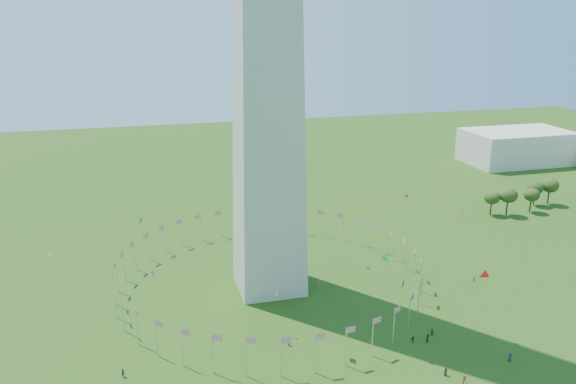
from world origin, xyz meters
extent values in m
cylinder|color=silver|center=(40.00, 50.00, 4.50)|extent=(0.24, 0.24, 9.00)
cylinder|color=silver|center=(39.39, 56.95, 4.50)|extent=(0.24, 0.24, 9.00)
cylinder|color=silver|center=(37.59, 63.68, 4.50)|extent=(0.24, 0.24, 9.00)
cylinder|color=silver|center=(34.64, 70.00, 4.50)|extent=(0.24, 0.24, 9.00)
cylinder|color=silver|center=(30.64, 75.71, 4.50)|extent=(0.24, 0.24, 9.00)
cylinder|color=silver|center=(25.71, 80.64, 4.50)|extent=(0.24, 0.24, 9.00)
cylinder|color=silver|center=(20.00, 84.64, 4.50)|extent=(0.24, 0.24, 9.00)
cylinder|color=silver|center=(13.68, 87.59, 4.50)|extent=(0.24, 0.24, 9.00)
cylinder|color=silver|center=(6.95, 89.39, 4.50)|extent=(0.24, 0.24, 9.00)
cylinder|color=silver|center=(0.00, 90.00, 4.50)|extent=(0.24, 0.24, 9.00)
cylinder|color=silver|center=(-6.95, 89.39, 4.50)|extent=(0.24, 0.24, 9.00)
cylinder|color=silver|center=(-13.68, 87.59, 4.50)|extent=(0.24, 0.24, 9.00)
cylinder|color=silver|center=(-20.00, 84.64, 4.50)|extent=(0.24, 0.24, 9.00)
cylinder|color=silver|center=(-25.71, 80.64, 4.50)|extent=(0.24, 0.24, 9.00)
cylinder|color=silver|center=(-30.64, 75.71, 4.50)|extent=(0.24, 0.24, 9.00)
cylinder|color=silver|center=(-34.64, 70.00, 4.50)|extent=(0.24, 0.24, 9.00)
cylinder|color=silver|center=(-37.59, 63.68, 4.50)|extent=(0.24, 0.24, 9.00)
cylinder|color=silver|center=(-39.39, 56.95, 4.50)|extent=(0.24, 0.24, 9.00)
cylinder|color=silver|center=(-40.00, 50.00, 4.50)|extent=(0.24, 0.24, 9.00)
cylinder|color=silver|center=(-39.39, 43.05, 4.50)|extent=(0.24, 0.24, 9.00)
cylinder|color=silver|center=(-37.59, 36.32, 4.50)|extent=(0.24, 0.24, 9.00)
cylinder|color=silver|center=(-34.64, 30.00, 4.50)|extent=(0.24, 0.24, 9.00)
cylinder|color=silver|center=(-30.64, 24.29, 4.50)|extent=(0.24, 0.24, 9.00)
cylinder|color=silver|center=(-25.71, 19.36, 4.50)|extent=(0.24, 0.24, 9.00)
cylinder|color=silver|center=(-20.00, 15.36, 4.50)|extent=(0.24, 0.24, 9.00)
cylinder|color=silver|center=(-13.68, 12.41, 4.50)|extent=(0.24, 0.24, 9.00)
cylinder|color=silver|center=(-6.95, 10.61, 4.50)|extent=(0.24, 0.24, 9.00)
cylinder|color=silver|center=(0.00, 10.00, 4.50)|extent=(0.24, 0.24, 9.00)
cylinder|color=silver|center=(6.95, 10.61, 4.50)|extent=(0.24, 0.24, 9.00)
cylinder|color=silver|center=(13.68, 12.41, 4.50)|extent=(0.24, 0.24, 9.00)
cylinder|color=silver|center=(20.00, 15.36, 4.50)|extent=(0.24, 0.24, 9.00)
cylinder|color=silver|center=(25.71, 19.36, 4.50)|extent=(0.24, 0.24, 9.00)
cylinder|color=silver|center=(30.64, 24.29, 4.50)|extent=(0.24, 0.24, 9.00)
cylinder|color=silver|center=(34.64, 30.00, 4.50)|extent=(0.24, 0.24, 9.00)
cylinder|color=silver|center=(37.59, 36.32, 4.50)|extent=(0.24, 0.24, 9.00)
cylinder|color=silver|center=(39.39, 43.05, 4.50)|extent=(0.24, 0.24, 9.00)
cube|color=beige|center=(150.00, 150.00, 8.00)|extent=(50.00, 30.00, 16.00)
imported|color=#331849|center=(-2.39, 20.85, 0.87)|extent=(1.07, 1.20, 1.74)
imported|color=#1C2743|center=(41.24, 3.23, 0.90)|extent=(0.99, 1.07, 1.81)
imported|color=#252525|center=(25.43, 2.22, 0.88)|extent=(0.90, 0.65, 1.77)
imported|color=#282828|center=(-37.76, 18.72, 0.99)|extent=(0.80, 0.86, 1.98)
imported|color=#5D1519|center=(27.48, -1.37, 1.00)|extent=(1.45, 1.40, 1.99)
imported|color=#331746|center=(24.68, 15.00, 0.82)|extent=(1.09, 0.86, 1.63)
imported|color=#282828|center=(28.00, 14.20, 0.99)|extent=(1.15, 1.02, 1.98)
imported|color=black|center=(55.00, 38.00, 0.75)|extent=(0.49, 0.62, 1.51)
imported|color=#581514|center=(30.39, 16.70, 0.79)|extent=(0.93, 0.89, 1.57)
plane|color=red|center=(41.08, 14.61, 14.69)|extent=(2.64, 1.02, 2.80)
plane|color=orange|center=(23.41, -1.59, 36.04)|extent=(1.30, 1.40, 1.65)
plane|color=green|center=(-31.78, 13.55, 35.06)|extent=(0.56, 1.49, 1.54)
plane|color=white|center=(-53.00, 46.93, 16.38)|extent=(0.72, 1.50, 1.37)
plane|color=yellow|center=(-3.63, 27.19, 9.73)|extent=(0.95, 0.70, 1.16)
plane|color=blue|center=(9.54, 25.74, 26.25)|extent=(1.81, 0.85, 1.60)
plane|color=green|center=(44.00, 57.91, 41.05)|extent=(0.36, 1.31, 1.36)
plane|color=yellow|center=(41.39, 5.23, 15.48)|extent=(0.65, 1.62, 1.49)
plane|color=green|center=(18.52, 27.27, 13.33)|extent=(1.04, 1.32, 1.45)
plane|color=orange|center=(3.41, 18.46, 15.93)|extent=(1.78, 1.52, 2.08)
plane|color=#CC2699|center=(-30.32, 55.26, 5.00)|extent=(1.57, 1.65, 1.66)
plane|color=red|center=(27.73, 28.25, 30.13)|extent=(0.87, 0.65, 0.92)
plane|color=orange|center=(21.29, 14.87, 14.96)|extent=(1.68, 1.81, 2.38)
plane|color=green|center=(17.07, 15.55, 21.01)|extent=(1.27, 2.43, 2.32)
ellipsoid|color=#39531B|center=(91.57, 84.53, 4.45)|extent=(5.69, 5.69, 8.89)
ellipsoid|color=#39531B|center=(97.05, 82.75, 5.14)|extent=(6.58, 6.58, 10.27)
ellipsoid|color=#39531B|center=(107.64, 83.47, 4.54)|extent=(5.81, 5.81, 9.07)
ellipsoid|color=#39531B|center=(114.14, 89.81, 4.75)|extent=(6.08, 6.08, 9.51)
ellipsoid|color=#39531B|center=(120.30, 89.41, 5.13)|extent=(6.57, 6.57, 10.27)
camera|label=1|loc=(-30.86, -83.68, 69.60)|focal=35.00mm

